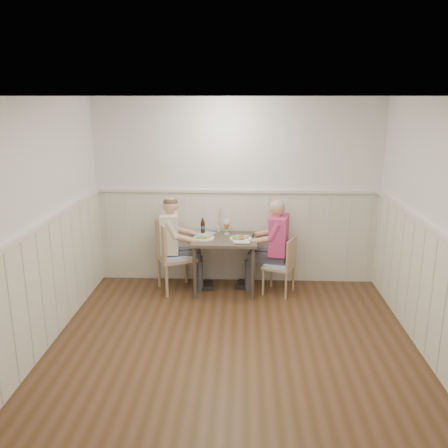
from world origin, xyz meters
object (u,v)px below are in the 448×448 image
(dining_table, at_px, (225,245))
(man_in_pink, at_px, (275,252))
(chair_left, at_px, (172,254))
(beer_bottle, at_px, (203,226))
(grass_vase, at_px, (219,220))
(chair_right, at_px, (282,264))
(diner_cream, at_px, (173,250))

(dining_table, xyz_separation_m, man_in_pink, (0.69, 0.03, -0.10))
(chair_left, relative_size, beer_bottle, 4.55)
(man_in_pink, distance_m, beer_bottle, 1.07)
(grass_vase, bearing_deg, man_in_pink, -19.33)
(chair_left, relative_size, man_in_pink, 0.75)
(chair_right, bearing_deg, beer_bottle, 163.37)
(man_in_pink, bearing_deg, dining_table, -177.24)
(dining_table, relative_size, diner_cream, 0.65)
(diner_cream, bearing_deg, man_in_pink, 0.62)
(diner_cream, relative_size, beer_bottle, 6.18)
(chair_left, xyz_separation_m, grass_vase, (0.62, 0.36, 0.38))
(chair_left, height_order, beer_bottle, chair_left)
(chair_right, height_order, beer_bottle, beer_bottle)
(dining_table, relative_size, beer_bottle, 4.00)
(man_in_pink, bearing_deg, beer_bottle, 168.68)
(man_in_pink, xyz_separation_m, grass_vase, (-0.79, 0.28, 0.37))
(dining_table, bearing_deg, grass_vase, 107.77)
(diner_cream, height_order, beer_bottle, diner_cream)
(man_in_pink, xyz_separation_m, diner_cream, (-1.40, -0.02, 0.01))
(chair_left, distance_m, grass_vase, 0.81)
(chair_right, bearing_deg, dining_table, 173.21)
(chair_left, distance_m, diner_cream, 0.08)
(dining_table, height_order, man_in_pink, man_in_pink)
(grass_vase, bearing_deg, chair_left, -149.52)
(man_in_pink, height_order, grass_vase, man_in_pink)
(beer_bottle, bearing_deg, grass_vase, 19.21)
(chair_right, distance_m, diner_cream, 1.50)
(chair_left, bearing_deg, diner_cream, 87.37)
(grass_vase, bearing_deg, chair_right, -24.60)
(chair_left, xyz_separation_m, man_in_pink, (1.40, 0.09, 0.01))
(diner_cream, bearing_deg, chair_left, -92.63)
(dining_table, bearing_deg, beer_bottle, 143.41)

